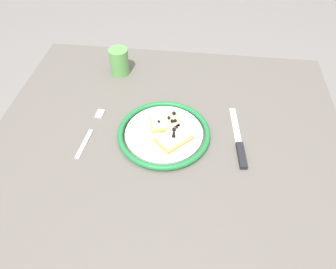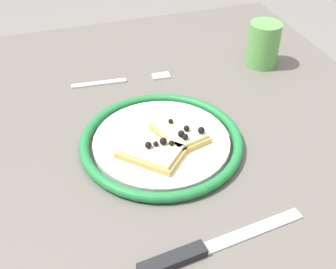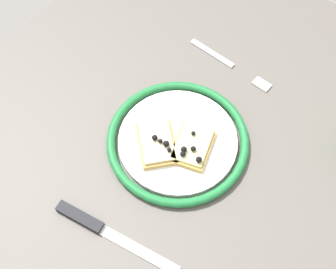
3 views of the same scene
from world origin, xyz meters
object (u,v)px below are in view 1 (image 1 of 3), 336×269
Objects in this scene: dining_table at (167,152)px; knife at (240,147)px; pizza_slice_near at (165,122)px; pizza_slice_far at (174,138)px; fork at (90,132)px; plate at (164,132)px; cup at (119,62)px.

knife is (0.21, -0.02, 0.08)m from dining_table.
dining_table is at bearing -73.51° from pizza_slice_near.
dining_table is 0.11m from pizza_slice_far.
knife is (0.19, 0.00, -0.02)m from pizza_slice_far.
knife is 1.19× the size of fork.
cup reaches higher than plate.
plate is at bearing -90.04° from pizza_slice_near.
cup is at bearing 127.39° from pizza_slice_near.
plate is at bearing 137.25° from pizza_slice_far.
dining_table is 10.03× the size of pizza_slice_near.
fork is (-0.22, -0.02, -0.01)m from plate.
fork is at bearing 178.91° from knife.
pizza_slice_far is at bearing -49.66° from dining_table.
pizza_slice_far reaches higher than dining_table.
cup is at bearing 125.43° from dining_table.
cup is (-0.20, 0.29, 0.13)m from dining_table.
plate is 2.62× the size of pizza_slice_near.
pizza_slice_far is 0.19m from knife.
plate reaches higher than fork.
knife is at bearing -6.74° from plate.
knife is (0.22, -0.03, -0.00)m from plate.
cup is at bearing 143.18° from knife.
cup reaches higher than dining_table.
pizza_slice_far is (0.03, -0.06, -0.00)m from pizza_slice_near.
pizza_slice_far is 1.23× the size of cup.
dining_table is 0.23m from knife.
plate is at bearing 173.26° from knife.
pizza_slice_far is 0.58× the size of fork.
pizza_slice_far is 0.25m from fork.
pizza_slice_near is (-0.01, 0.03, 0.10)m from dining_table.
pizza_slice_near is 0.89× the size of pizza_slice_far.
cup is at bearing 125.87° from pizza_slice_far.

